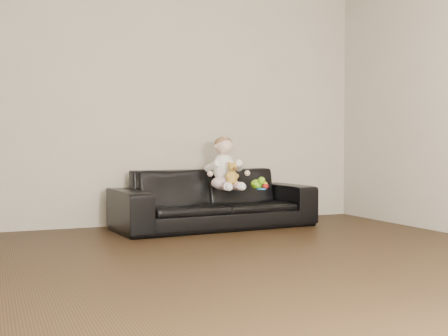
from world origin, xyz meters
name	(u,v)px	position (x,y,z in m)	size (l,w,h in m)	color
floor	(262,281)	(0.00, 0.00, 0.00)	(5.50, 5.50, 0.00)	#302011
wall_back	(145,101)	(0.00, 2.75, 1.30)	(5.00, 5.00, 0.00)	#BDB39F
sofa	(214,199)	(0.59, 2.25, 0.29)	(2.02, 0.79, 0.59)	black
baby	(225,167)	(0.65, 2.14, 0.62)	(0.37, 0.45, 0.53)	#F6D0D5
teddy_bear	(232,173)	(0.66, 1.98, 0.56)	(0.12, 0.12, 0.21)	#B78A34
toy_green	(256,184)	(1.02, 2.16, 0.44)	(0.12, 0.14, 0.10)	#79C517
toy_rattle	(265,186)	(1.09, 2.10, 0.42)	(0.06, 0.06, 0.06)	red
toy_blue_disc	(261,189)	(1.03, 2.06, 0.39)	(0.09, 0.09, 0.01)	#1B83D9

